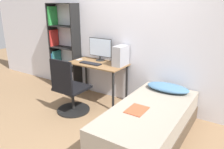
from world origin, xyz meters
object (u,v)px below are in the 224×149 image
(bookshelf, at_px, (62,48))
(pc_tower, at_px, (121,56))
(bed, at_px, (149,123))
(office_chair, at_px, (70,93))
(keyboard, at_px, (90,63))
(monitor, at_px, (100,48))

(bookshelf, bearing_deg, pc_tower, -1.82)
(bookshelf, xyz_separation_m, bed, (2.48, -0.83, -0.67))
(office_chair, height_order, keyboard, office_chair)
(office_chair, bearing_deg, monitor, 88.81)
(bed, xyz_separation_m, monitor, (-1.47, 0.87, 0.76))
(office_chair, height_order, monitor, monitor)
(bookshelf, distance_m, pc_tower, 1.54)
(monitor, bearing_deg, office_chair, -91.19)
(monitor, height_order, pc_tower, monitor)
(keyboard, bearing_deg, bookshelf, 165.01)
(keyboard, relative_size, pc_tower, 1.20)
(bookshelf, xyz_separation_m, pc_tower, (1.54, -0.05, 0.03))
(bookshelf, distance_m, office_chair, 1.42)
(office_chair, distance_m, bed, 1.49)
(office_chair, xyz_separation_m, monitor, (0.02, 0.89, 0.64))
(office_chair, xyz_separation_m, bed, (1.49, 0.02, -0.13))
(monitor, bearing_deg, bed, -30.72)
(bookshelf, height_order, office_chair, bookshelf)
(bed, xyz_separation_m, keyboard, (-1.47, 0.56, 0.53))
(bookshelf, xyz_separation_m, office_chair, (1.00, -0.85, -0.54))
(office_chair, distance_m, pc_tower, 1.13)
(keyboard, distance_m, pc_tower, 0.60)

